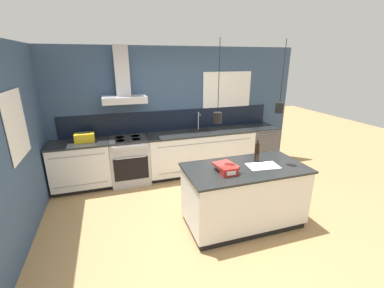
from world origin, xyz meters
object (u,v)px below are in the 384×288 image
(book_stack, at_px, (226,167))
(bottle_on_island, at_px, (257,152))
(oven_range, at_px, (130,160))
(red_supply_box, at_px, (229,171))
(dishwasher, at_px, (259,145))
(yellow_toolbox, at_px, (85,138))

(book_stack, bearing_deg, bottle_on_island, 16.46)
(book_stack, bearing_deg, oven_range, 120.03)
(oven_range, height_order, red_supply_box, red_supply_box)
(bottle_on_island, relative_size, book_stack, 0.97)
(dishwasher, relative_size, book_stack, 2.58)
(red_supply_box, bearing_deg, dishwasher, 49.08)
(oven_range, bearing_deg, dishwasher, 0.08)
(book_stack, xyz_separation_m, yellow_toolbox, (-1.90, 1.97, 0.02))
(oven_range, height_order, dishwasher, same)
(bottle_on_island, height_order, yellow_toolbox, bottle_on_island)
(oven_range, relative_size, dishwasher, 1.00)
(yellow_toolbox, bearing_deg, red_supply_box, -47.85)
(yellow_toolbox, bearing_deg, oven_range, -0.33)
(oven_range, distance_m, book_stack, 2.33)
(bottle_on_island, xyz_separation_m, yellow_toolbox, (-2.48, 1.80, -0.06))
(dishwasher, xyz_separation_m, bottle_on_island, (-1.22, -1.80, 0.60))
(dishwasher, bearing_deg, book_stack, -132.49)
(bottle_on_island, relative_size, yellow_toolbox, 1.00)
(oven_range, bearing_deg, bottle_on_island, -46.26)
(dishwasher, bearing_deg, red_supply_box, -130.92)
(oven_range, relative_size, book_stack, 2.58)
(dishwasher, xyz_separation_m, red_supply_box, (-1.81, -2.09, 0.51))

